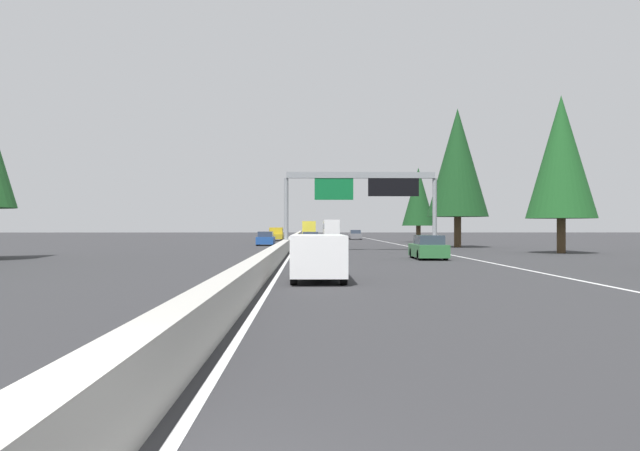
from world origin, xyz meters
The scene contains 16 objects.
ground_plane centered at (60.00, 0.00, 0.00)m, with size 320.00×320.00×0.00m, color #2D2D30.
median_barrier centered at (80.00, 0.30, 0.45)m, with size 180.00×0.56×0.90m, color #ADAAA3.
shoulder_stripe_right centered at (70.00, -11.52, 0.01)m, with size 160.00×0.16×0.01m, color silver.
shoulder_stripe_median centered at (70.00, -0.25, 0.01)m, with size 160.00×0.16×0.01m, color silver.
sign_gantry_overhead centered at (50.89, -6.03, 5.17)m, with size 0.50×12.68×6.50m.
minivan_near_center centered at (19.94, -1.86, 0.95)m, with size 5.00×1.95×1.69m.
sedan_mid_right centered at (36.30, -8.88, 0.68)m, with size 4.40×1.80×1.47m.
sedan_distant_b centered at (61.74, -1.74, 0.68)m, with size 4.40×1.80×1.47m.
box_truck_near_right centered at (118.81, -1.68, 1.61)m, with size 8.50×2.40×2.95m.
bus_far_center centered at (109.44, -5.39, 1.72)m, with size 11.50×2.55×3.10m.
sedan_mid_center centered at (99.22, -8.80, 0.68)m, with size 4.40×1.80×1.47m.
oncoming_near centered at (66.45, 2.97, 0.68)m, with size 4.40×1.80×1.47m.
oncoming_far centered at (90.19, 3.00, 0.91)m, with size 5.60×2.00×1.86m.
conifer_right_near centered at (45.41, -20.51, 7.22)m, with size 5.23×5.23×11.88m.
conifer_right_mid centered at (59.87, -15.92, 8.14)m, with size 5.89×5.89×13.39m.
conifer_right_far centered at (81.82, -15.74, 5.83)m, with size 4.22×4.22×9.59m.
Camera 1 is at (-4.89, -1.49, 2.00)m, focal length 37.92 mm.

